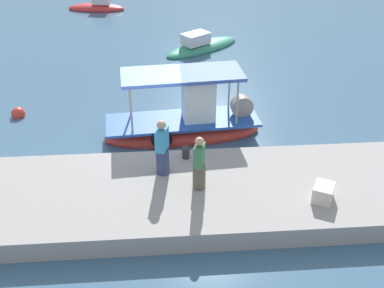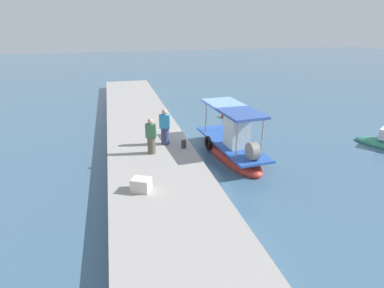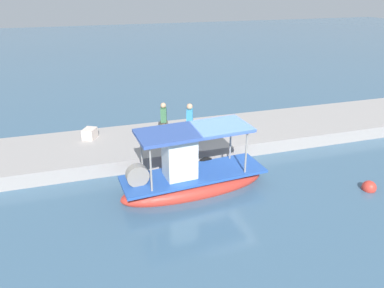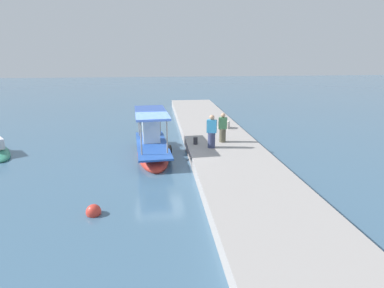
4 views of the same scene
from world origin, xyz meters
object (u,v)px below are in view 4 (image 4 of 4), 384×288
object	(u,v)px
fisherman_by_crate	(212,133)
main_fishing_boat	(152,147)
fisherman_near_bollard	(223,129)
mooring_bollard	(196,141)
marker_buoy	(94,212)
cargo_crate	(224,125)

from	to	relation	value
fisherman_by_crate	main_fishing_boat	bearing A→B (deg)	74.45
fisherman_near_bollard	mooring_bollard	xyz separation A→B (m)	(-0.28, 1.57, -0.56)
fisherman_near_bollard	marker_buoy	xyz separation A→B (m)	(-6.60, 5.98, -1.25)
fisherman_by_crate	mooring_bollard	world-z (taller)	fisherman_by_crate
marker_buoy	fisherman_near_bollard	bearing A→B (deg)	-42.19
main_fishing_boat	fisherman_near_bollard	distance (m)	4.06
main_fishing_boat	mooring_bollard	distance (m)	2.42
fisherman_by_crate	mooring_bollard	size ratio (longest dim) A/B	4.61
fisherman_near_bollard	mooring_bollard	world-z (taller)	fisherman_near_bollard
main_fishing_boat	fisherman_by_crate	world-z (taller)	main_fishing_boat
fisherman_by_crate	cargo_crate	size ratio (longest dim) A/B	2.74
main_fishing_boat	marker_buoy	bearing A→B (deg)	162.68
fisherman_near_bollard	marker_buoy	size ratio (longest dim) A/B	3.11
cargo_crate	main_fishing_boat	bearing A→B (deg)	126.03
fisherman_by_crate	fisherman_near_bollard	bearing A→B (deg)	-38.64
fisherman_near_bollard	fisherman_by_crate	distance (m)	1.30
mooring_bollard	marker_buoy	xyz separation A→B (m)	(-6.33, 4.41, -0.69)
main_fishing_boat	mooring_bollard	world-z (taller)	main_fishing_boat
fisherman_near_bollard	fisherman_by_crate	bearing A→B (deg)	141.36
main_fishing_boat	mooring_bollard	size ratio (longest dim) A/B	15.06
main_fishing_boat	marker_buoy	world-z (taller)	main_fishing_boat
fisherman_by_crate	marker_buoy	xyz separation A→B (m)	(-5.59, 5.18, -1.30)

